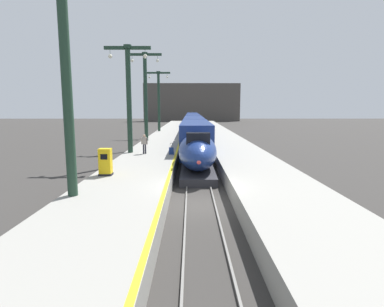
{
  "coord_description": "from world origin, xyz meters",
  "views": [
    {
      "loc": [
        -0.52,
        -15.54,
        5.02
      ],
      "look_at": [
        -0.41,
        6.28,
        1.8
      ],
      "focal_mm": 29.03,
      "sensor_mm": 36.0,
      "label": 1
    }
  ],
  "objects_px": {
    "rolling_suitcase": "(171,151)",
    "highspeed_train_main": "(193,125)",
    "ticket_machine_yellow": "(105,163)",
    "station_column_near": "(65,62)",
    "station_column_distant": "(159,96)",
    "station_column_mid": "(129,89)",
    "station_column_far": "(145,89)",
    "passenger_near_edge": "(144,143)"
  },
  "relations": [
    {
      "from": "station_column_near",
      "to": "ticket_machine_yellow",
      "type": "bearing_deg",
      "value": 85.34
    },
    {
      "from": "station_column_far",
      "to": "passenger_near_edge",
      "type": "bearing_deg",
      "value": -82.87
    },
    {
      "from": "passenger_near_edge",
      "to": "station_column_mid",
      "type": "bearing_deg",
      "value": 149.0
    },
    {
      "from": "station_column_distant",
      "to": "passenger_near_edge",
      "type": "distance_m",
      "value": 27.21
    },
    {
      "from": "station_column_near",
      "to": "passenger_near_edge",
      "type": "height_order",
      "value": "station_column_near"
    },
    {
      "from": "highspeed_train_main",
      "to": "passenger_near_edge",
      "type": "height_order",
      "value": "highspeed_train_main"
    },
    {
      "from": "station_column_near",
      "to": "station_column_mid",
      "type": "height_order",
      "value": "station_column_near"
    },
    {
      "from": "highspeed_train_main",
      "to": "station_column_near",
      "type": "xyz_separation_m",
      "value": [
        -5.9,
        -42.25,
        5.02
      ]
    },
    {
      "from": "station_column_near",
      "to": "station_column_mid",
      "type": "bearing_deg",
      "value": 90.0
    },
    {
      "from": "highspeed_train_main",
      "to": "ticket_machine_yellow",
      "type": "height_order",
      "value": "highspeed_train_main"
    },
    {
      "from": "station_column_mid",
      "to": "rolling_suitcase",
      "type": "xyz_separation_m",
      "value": [
        3.74,
        -1.18,
        -5.28
      ]
    },
    {
      "from": "ticket_machine_yellow",
      "to": "station_column_near",
      "type": "bearing_deg",
      "value": -94.66
    },
    {
      "from": "ticket_machine_yellow",
      "to": "station_column_far",
      "type": "bearing_deg",
      "value": 91.02
    },
    {
      "from": "station_column_far",
      "to": "station_column_near",
      "type": "bearing_deg",
      "value": -90.0
    },
    {
      "from": "station_column_mid",
      "to": "station_column_far",
      "type": "bearing_deg",
      "value": 90.0
    },
    {
      "from": "station_column_distant",
      "to": "rolling_suitcase",
      "type": "distance_m",
      "value": 27.9
    },
    {
      "from": "highspeed_train_main",
      "to": "station_column_distant",
      "type": "height_order",
      "value": "station_column_distant"
    },
    {
      "from": "highspeed_train_main",
      "to": "ticket_machine_yellow",
      "type": "distance_m",
      "value": 38.36
    },
    {
      "from": "highspeed_train_main",
      "to": "station_column_near",
      "type": "bearing_deg",
      "value": -97.95
    },
    {
      "from": "rolling_suitcase",
      "to": "ticket_machine_yellow",
      "type": "height_order",
      "value": "ticket_machine_yellow"
    },
    {
      "from": "rolling_suitcase",
      "to": "ticket_machine_yellow",
      "type": "bearing_deg",
      "value": -112.23
    },
    {
      "from": "rolling_suitcase",
      "to": "highspeed_train_main",
      "type": "bearing_deg",
      "value": 85.84
    },
    {
      "from": "passenger_near_edge",
      "to": "station_column_far",
      "type": "bearing_deg",
      "value": 97.13
    },
    {
      "from": "station_column_distant",
      "to": "highspeed_train_main",
      "type": "bearing_deg",
      "value": 23.79
    },
    {
      "from": "station_column_near",
      "to": "station_column_mid",
      "type": "distance_m",
      "value": 13.77
    },
    {
      "from": "station_column_near",
      "to": "station_column_far",
      "type": "height_order",
      "value": "station_column_far"
    },
    {
      "from": "station_column_near",
      "to": "ticket_machine_yellow",
      "type": "distance_m",
      "value": 6.75
    },
    {
      "from": "station_column_near",
      "to": "station_column_distant",
      "type": "relative_size",
      "value": 0.99
    },
    {
      "from": "station_column_distant",
      "to": "passenger_near_edge",
      "type": "bearing_deg",
      "value": -87.02
    },
    {
      "from": "rolling_suitcase",
      "to": "station_column_distant",
      "type": "bearing_deg",
      "value": 97.87
    },
    {
      "from": "rolling_suitcase",
      "to": "station_column_near",
      "type": "bearing_deg",
      "value": -106.55
    },
    {
      "from": "station_column_near",
      "to": "station_column_mid",
      "type": "relative_size",
      "value": 1.07
    },
    {
      "from": "passenger_near_edge",
      "to": "rolling_suitcase",
      "type": "height_order",
      "value": "passenger_near_edge"
    },
    {
      "from": "station_column_near",
      "to": "passenger_near_edge",
      "type": "distance_m",
      "value": 13.92
    },
    {
      "from": "station_column_near",
      "to": "ticket_machine_yellow",
      "type": "xyz_separation_m",
      "value": [
        0.35,
        4.29,
        -5.2
      ]
    },
    {
      "from": "highspeed_train_main",
      "to": "station_column_far",
      "type": "xyz_separation_m",
      "value": [
        -5.9,
        -18.21,
        5.26
      ]
    },
    {
      "from": "highspeed_train_main",
      "to": "ticket_machine_yellow",
      "type": "bearing_deg",
      "value": -98.32
    },
    {
      "from": "highspeed_train_main",
      "to": "station_column_far",
      "type": "height_order",
      "value": "station_column_far"
    },
    {
      "from": "station_column_near",
      "to": "station_column_distant",
      "type": "distance_m",
      "value": 39.65
    },
    {
      "from": "passenger_near_edge",
      "to": "ticket_machine_yellow",
      "type": "relative_size",
      "value": 1.06
    },
    {
      "from": "station_column_near",
      "to": "passenger_near_edge",
      "type": "relative_size",
      "value": 5.89
    },
    {
      "from": "station_column_near",
      "to": "highspeed_train_main",
      "type": "bearing_deg",
      "value": 82.05
    }
  ]
}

